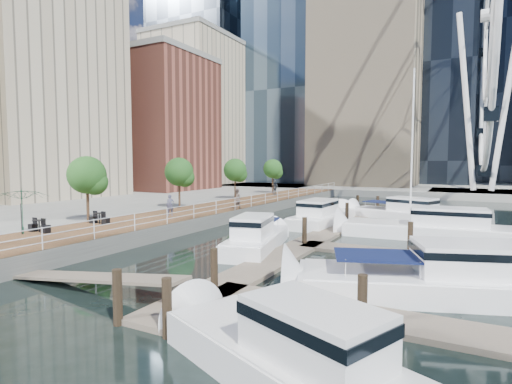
{
  "coord_description": "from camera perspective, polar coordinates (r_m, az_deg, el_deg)",
  "views": [
    {
      "loc": [
        11.6,
        -14.9,
        5.16
      ],
      "look_at": [
        -1.86,
        10.85,
        3.0
      ],
      "focal_mm": 28.0,
      "sensor_mm": 36.0,
      "label": 1
    }
  ],
  "objects": [
    {
      "name": "ground",
      "position": [
        19.57,
        -10.13,
        -11.11
      ],
      "size": [
        520.0,
        520.0,
        0.0
      ],
      "primitive_type": "plane",
      "color": "black",
      "rests_on": "ground"
    },
    {
      "name": "boardwalk",
      "position": [
        36.6,
        -6.93,
        -3.09
      ],
      "size": [
        6.0,
        60.0,
        1.0
      ],
      "primitive_type": "cube",
      "color": "brown",
      "rests_on": "ground"
    },
    {
      "name": "seawall",
      "position": [
        35.0,
        -2.87,
        -3.4
      ],
      "size": [
        0.25,
        60.0,
        1.0
      ],
      "primitive_type": "cube",
      "color": "#595954",
      "rests_on": "ground"
    },
    {
      "name": "land_inland",
      "position": [
        56.4,
        -30.17,
        -1.06
      ],
      "size": [
        48.0,
        90.0,
        1.0
      ],
      "primitive_type": "cube",
      "color": "gray",
      "rests_on": "ground"
    },
    {
      "name": "land_far",
      "position": [
        117.56,
        21.91,
        1.68
      ],
      "size": [
        200.0,
        114.0,
        1.0
      ],
      "primitive_type": "cube",
      "color": "gray",
      "rests_on": "ground"
    },
    {
      "name": "pier",
      "position": [
        67.1,
        29.57,
        -0.28
      ],
      "size": [
        14.0,
        12.0,
        1.0
      ],
      "primitive_type": "cube",
      "color": "gray",
      "rests_on": "ground"
    },
    {
      "name": "railing",
      "position": [
        34.93,
        -3.02,
        -1.73
      ],
      "size": [
        0.1,
        60.0,
        1.05
      ],
      "primitive_type": null,
      "color": "white",
      "rests_on": "boardwalk"
    },
    {
      "name": "floating_docks",
      "position": [
        25.57,
        19.08,
        -6.5
      ],
      "size": [
        16.0,
        34.0,
        2.6
      ],
      "color": "#6D6051",
      "rests_on": "ground"
    },
    {
      "name": "midrise_condos",
      "position": [
        62.03,
        -19.93,
        11.65
      ],
      "size": [
        19.0,
        67.0,
        28.0
      ],
      "color": "#BCAD8E",
      "rests_on": "ground"
    },
    {
      "name": "ferris_wheel",
      "position": [
        70.08,
        30.38,
        20.91
      ],
      "size": [
        5.8,
        45.6,
        47.8
      ],
      "color": "white",
      "rests_on": "ground"
    },
    {
      "name": "street_trees",
      "position": [
        36.94,
        -10.93,
        2.82
      ],
      "size": [
        2.6,
        42.6,
        4.6
      ],
      "color": "#3F2B1C",
      "rests_on": "ground"
    },
    {
      "name": "cafe_tables",
      "position": [
        25.78,
        -31.76,
        -4.85
      ],
      "size": [
        2.5,
        13.7,
        0.74
      ],
      "color": "black",
      "rests_on": "ground"
    },
    {
      "name": "yacht_foreground",
      "position": [
        17.3,
        25.06,
        -13.52
      ],
      "size": [
        12.41,
        6.97,
        2.15
      ],
      "primitive_type": null,
      "rotation": [
        0.0,
        0.0,
        1.9
      ],
      "color": "white",
      "rests_on": "ground"
    },
    {
      "name": "pedestrian_near",
      "position": [
        31.82,
        -12.16,
        -1.86
      ],
      "size": [
        0.7,
        0.71,
        1.65
      ],
      "primitive_type": "imported",
      "rotation": [
        0.0,
        0.0,
        0.83
      ],
      "color": "#46465D",
      "rests_on": "boardwalk"
    },
    {
      "name": "pedestrian_mid",
      "position": [
        35.91,
        -2.8,
        -0.98
      ],
      "size": [
        0.95,
        1.05,
        1.78
      ],
      "primitive_type": "imported",
      "rotation": [
        0.0,
        0.0,
        -1.96
      ],
      "color": "#7F6558",
      "rests_on": "boardwalk"
    },
    {
      "name": "pedestrian_far",
      "position": [
        51.27,
        2.73,
        0.63
      ],
      "size": [
        1.17,
        0.76,
        1.85
      ],
      "primitive_type": "imported",
      "rotation": [
        0.0,
        0.0,
        2.83
      ],
      "color": "#373E45",
      "rests_on": "boardwalk"
    },
    {
      "name": "moored_yachts",
      "position": [
        28.7,
        22.03,
        -6.42
      ],
      "size": [
        22.9,
        34.3,
        11.5
      ],
      "color": "white",
      "rests_on": "ground"
    }
  ]
}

